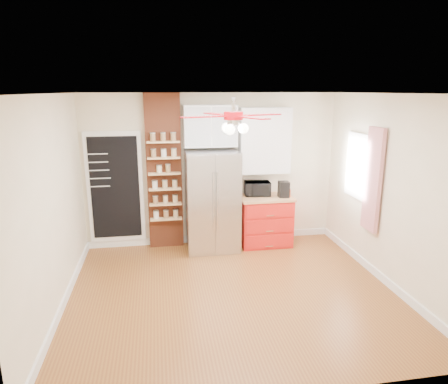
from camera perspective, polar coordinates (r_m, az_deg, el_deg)
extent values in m
plane|color=brown|center=(5.75, 1.21, -14.09)|extent=(4.50, 4.50, 0.00)
plane|color=white|center=(5.06, 1.38, 13.90)|extent=(4.50, 4.50, 0.00)
cube|color=#F4E6C4|center=(7.17, -1.73, 3.17)|extent=(4.50, 0.02, 2.70)
cube|color=#F4E6C4|center=(3.41, 7.73, -9.82)|extent=(4.50, 0.02, 2.70)
cube|color=#F4E6C4|center=(5.32, -23.29, -2.01)|extent=(0.02, 4.00, 2.70)
cube|color=#F4E6C4|center=(6.08, 22.61, 0.01)|extent=(0.02, 4.00, 2.70)
cube|color=white|center=(7.17, -15.27, 0.61)|extent=(0.95, 0.04, 1.95)
cube|color=black|center=(7.14, -15.29, 0.57)|extent=(0.82, 0.02, 1.78)
cube|color=brown|center=(7.03, -8.53, 2.79)|extent=(0.60, 0.16, 2.70)
cube|color=silver|center=(6.92, -1.69, -1.29)|extent=(0.90, 0.70, 1.75)
cube|color=white|center=(6.88, -2.00, 9.43)|extent=(0.90, 0.35, 0.70)
cube|color=red|center=(7.28, 5.88, -4.21)|extent=(0.90, 0.60, 0.86)
cube|color=tan|center=(7.15, 5.97, -0.79)|extent=(0.94, 0.64, 0.04)
cube|color=white|center=(7.12, 5.81, 7.31)|extent=(0.90, 0.30, 1.15)
cube|color=white|center=(6.78, 18.66, 3.50)|extent=(0.04, 0.75, 1.05)
cube|color=red|center=(6.31, 20.50, 1.64)|extent=(0.06, 0.40, 1.55)
cylinder|color=silver|center=(5.06, 1.37, 12.20)|extent=(0.05, 0.05, 0.20)
cylinder|color=#9B0911|center=(5.07, 1.36, 10.84)|extent=(0.24, 0.24, 0.10)
sphere|color=white|center=(5.08, 1.35, 9.04)|extent=(0.13, 0.13, 0.13)
imported|color=black|center=(7.18, 4.77, 0.49)|extent=(0.48, 0.35, 0.25)
cube|color=black|center=(7.12, 8.52, 0.39)|extent=(0.19, 0.19, 0.28)
cylinder|color=#A32709|center=(7.13, 9.09, -0.14)|extent=(0.11, 0.11, 0.15)
cylinder|color=red|center=(7.22, 8.45, 0.02)|extent=(0.13, 0.13, 0.14)
cylinder|color=beige|center=(6.90, -9.24, 3.24)|extent=(0.11, 0.11, 0.12)
cylinder|color=olive|center=(6.87, -8.00, 3.31)|extent=(0.10, 0.10, 0.13)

